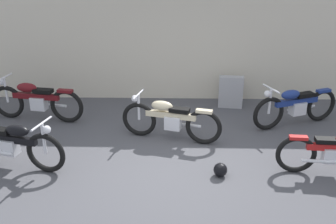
{
  "coord_description": "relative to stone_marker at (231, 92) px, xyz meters",
  "views": [
    {
      "loc": [
        0.01,
        -5.87,
        3.62
      ],
      "look_at": [
        -0.15,
        1.35,
        0.55
      ],
      "focal_mm": 40.56,
      "sensor_mm": 36.0,
      "label": 1
    }
  ],
  "objects": [
    {
      "name": "stone_marker",
      "position": [
        0.0,
        0.0,
        0.0
      ],
      "size": [
        0.61,
        0.27,
        0.8
      ],
      "primitive_type": "cube",
      "rotation": [
        0.0,
        0.0,
        -0.11
      ],
      "color": "#9E9EA3",
      "rests_on": "ground_plane"
    },
    {
      "name": "helmet",
      "position": [
        -0.58,
        -3.2,
        -0.28
      ],
      "size": [
        0.24,
        0.24,
        0.24
      ],
      "primitive_type": "sphere",
      "color": "black",
      "rests_on": "ground_plane"
    },
    {
      "name": "motorcycle_blue",
      "position": [
        1.28,
        -1.05,
        0.07
      ],
      "size": [
        2.05,
        0.98,
        0.97
      ],
      "rotation": [
        0.0,
        0.0,
        3.51
      ],
      "color": "black",
      "rests_on": "ground_plane"
    },
    {
      "name": "ground_plane",
      "position": [
        -1.37,
        -3.01,
        -0.4
      ],
      "size": [
        40.0,
        40.0,
        0.0
      ],
      "primitive_type": "plane",
      "color": "#47474C"
    },
    {
      "name": "motorcycle_black",
      "position": [
        -4.28,
        -2.96,
        0.06
      ],
      "size": [
        2.09,
        0.77,
        0.96
      ],
      "rotation": [
        0.0,
        0.0,
        -0.25
      ],
      "color": "black",
      "rests_on": "ground_plane"
    },
    {
      "name": "motorcycle_cream",
      "position": [
        -1.48,
        -1.82,
        0.06
      ],
      "size": [
        2.07,
        0.79,
        0.95
      ],
      "rotation": [
        0.0,
        0.0,
        2.88
      ],
      "color": "black",
      "rests_on": "ground_plane"
    },
    {
      "name": "motorcycle_maroon",
      "position": [
        -4.56,
        -0.89,
        0.08
      ],
      "size": [
        2.23,
        0.66,
        1.01
      ],
      "rotation": [
        0.0,
        0.0,
        2.98
      ],
      "color": "black",
      "rests_on": "ground_plane"
    },
    {
      "name": "motorcycle_red",
      "position": [
        1.41,
        -3.09,
        0.03
      ],
      "size": [
        2.01,
        0.56,
        0.9
      ],
      "rotation": [
        0.0,
        0.0,
        -0.07
      ],
      "color": "black",
      "rests_on": "ground_plane"
    },
    {
      "name": "building_wall",
      "position": [
        -1.37,
        0.73,
        1.28
      ],
      "size": [
        18.0,
        0.3,
        3.35
      ],
      "primitive_type": "cube",
      "color": "beige",
      "rests_on": "ground_plane"
    }
  ]
}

